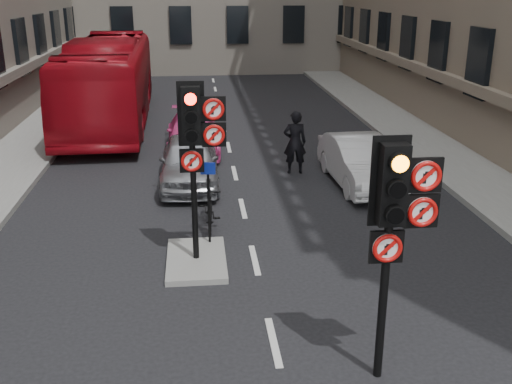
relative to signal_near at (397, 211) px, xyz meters
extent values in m
cube|color=gray|center=(5.71, 11.01, -2.50)|extent=(3.00, 50.00, 0.16)
cube|color=gray|center=(-2.69, 4.01, -2.52)|extent=(1.20, 2.00, 0.12)
cylinder|color=black|center=(-0.09, 0.01, -1.38)|extent=(0.12, 0.12, 2.40)
cube|color=black|center=(-0.09, 0.01, 0.37)|extent=(0.36, 0.28, 1.10)
cube|color=black|center=(-0.09, 0.14, 0.37)|extent=(0.52, 0.03, 1.25)
cylinder|color=orange|center=(-0.09, -0.24, 0.72)|extent=(0.22, 0.01, 0.22)
cylinder|color=black|center=(-0.09, -0.24, 0.37)|extent=(0.22, 0.01, 0.22)
cylinder|color=black|center=(-0.09, -0.24, 0.02)|extent=(0.22, 0.01, 0.22)
cube|color=black|center=(0.33, -0.01, 0.49)|extent=(0.47, 0.05, 0.47)
cylinder|color=white|center=(0.33, -0.05, 0.49)|extent=(0.41, 0.02, 0.41)
torus|color=#BF0C0A|center=(0.33, -0.07, 0.49)|extent=(0.41, 0.06, 0.41)
cube|color=#BF0C0A|center=(0.33, -0.07, 0.49)|extent=(0.25, 0.01, 0.25)
cube|color=black|center=(0.33, -0.01, -0.01)|extent=(0.47, 0.05, 0.47)
cylinder|color=white|center=(0.33, -0.05, -0.01)|extent=(0.41, 0.02, 0.41)
torus|color=#BF0C0A|center=(0.33, -0.07, -0.01)|extent=(0.41, 0.06, 0.41)
cube|color=#BF0C0A|center=(0.33, -0.07, -0.01)|extent=(0.25, 0.01, 0.25)
cube|color=black|center=(-0.11, -0.01, -0.51)|extent=(0.47, 0.05, 0.47)
cylinder|color=white|center=(-0.11, -0.05, -0.51)|extent=(0.41, 0.02, 0.41)
torus|color=#BF0C0A|center=(-0.11, -0.07, -0.51)|extent=(0.41, 0.06, 0.41)
cube|color=#BF0C0A|center=(-0.11, -0.07, -0.51)|extent=(0.25, 0.01, 0.25)
cylinder|color=black|center=(-2.69, 4.01, -1.26)|extent=(0.12, 0.12, 2.40)
cube|color=black|center=(-2.69, 4.01, 0.49)|extent=(0.36, 0.28, 1.10)
cube|color=black|center=(-2.69, 4.14, 0.49)|extent=(0.52, 0.03, 1.25)
cylinder|color=#FF1407|center=(-2.69, 3.76, 0.84)|extent=(0.22, 0.02, 0.22)
cylinder|color=black|center=(-2.69, 3.76, 0.49)|extent=(0.22, 0.02, 0.22)
cylinder|color=black|center=(-2.69, 3.76, 0.14)|extent=(0.22, 0.02, 0.22)
cube|color=black|center=(-2.27, 3.99, 0.61)|extent=(0.47, 0.05, 0.47)
cylinder|color=white|center=(-2.27, 3.95, 0.61)|extent=(0.41, 0.02, 0.41)
torus|color=#BF0C0A|center=(-2.27, 3.93, 0.61)|extent=(0.41, 0.06, 0.41)
cube|color=#BF0C0A|center=(-2.27, 3.93, 0.61)|extent=(0.25, 0.02, 0.25)
cube|color=black|center=(-2.27, 3.99, 0.11)|extent=(0.47, 0.05, 0.47)
cylinder|color=white|center=(-2.27, 3.95, 0.11)|extent=(0.41, 0.02, 0.41)
torus|color=#BF0C0A|center=(-2.27, 3.93, 0.11)|extent=(0.41, 0.06, 0.41)
cube|color=#BF0C0A|center=(-2.27, 3.93, 0.11)|extent=(0.25, 0.02, 0.25)
cube|color=black|center=(-2.71, 3.99, -0.39)|extent=(0.47, 0.05, 0.47)
cylinder|color=white|center=(-2.71, 3.95, -0.39)|extent=(0.41, 0.02, 0.41)
torus|color=#BF0C0A|center=(-2.71, 3.93, -0.39)|extent=(0.41, 0.06, 0.41)
cube|color=#BF0C0A|center=(-2.71, 3.93, -0.39)|extent=(0.25, 0.02, 0.25)
imported|color=#929399|center=(-2.82, 9.12, -1.90)|extent=(1.65, 4.03, 1.37)
imported|color=silver|center=(1.94, 8.58, -1.90)|extent=(1.60, 4.17, 1.36)
imported|color=#D23D83|center=(-2.70, 12.66, -1.97)|extent=(1.76, 4.24, 1.23)
imported|color=#9C0B16|center=(-5.99, 17.30, -0.89)|extent=(3.18, 12.22, 3.38)
imported|color=black|center=(-2.36, 5.87, -2.04)|extent=(0.52, 1.81, 1.08)
imported|color=black|center=(0.31, 9.86, -1.64)|extent=(0.71, 0.49, 1.89)
cylinder|color=black|center=(-2.39, 4.76, -1.58)|extent=(0.05, 0.05, 1.77)
cube|color=#0D2091|center=(-2.39, 4.71, -0.78)|extent=(0.31, 0.07, 0.25)
camera|label=1|loc=(-2.61, -7.15, 2.86)|focal=42.00mm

